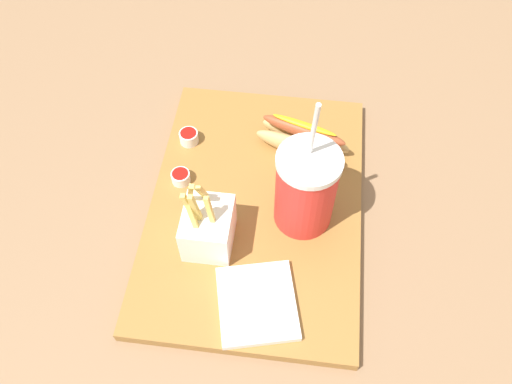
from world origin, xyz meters
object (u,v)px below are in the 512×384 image
(hot_dog_1, at_px, (303,139))
(ketchup_cup_1, at_px, (189,137))
(soda_cup, at_px, (306,189))
(fries_basket, at_px, (208,227))
(napkin_stack, at_px, (257,303))
(ketchup_cup_2, at_px, (181,177))

(hot_dog_1, bearing_deg, ketchup_cup_1, 92.24)
(soda_cup, relative_size, hot_dog_1, 1.49)
(ketchup_cup_1, bearing_deg, soda_cup, -121.77)
(fries_basket, xyz_separation_m, napkin_stack, (-0.10, -0.09, -0.03))
(napkin_stack, bearing_deg, hot_dog_1, -8.08)
(ketchup_cup_2, bearing_deg, hot_dog_1, -64.37)
(fries_basket, xyz_separation_m, ketchup_cup_2, (0.10, 0.07, -0.03))
(soda_cup, bearing_deg, napkin_stack, 161.51)
(fries_basket, distance_m, napkin_stack, 0.13)
(hot_dog_1, distance_m, ketchup_cup_1, 0.20)
(fries_basket, distance_m, hot_dog_1, 0.23)
(soda_cup, height_order, napkin_stack, soda_cup)
(fries_basket, height_order, ketchup_cup_1, fries_basket)
(fries_basket, relative_size, ketchup_cup_1, 4.24)
(hot_dog_1, xyz_separation_m, ketchup_cup_1, (-0.01, 0.20, -0.01))
(ketchup_cup_1, xyz_separation_m, napkin_stack, (-0.28, -0.15, -0.01))
(soda_cup, distance_m, napkin_stack, 0.18)
(fries_basket, height_order, napkin_stack, fries_basket)
(soda_cup, distance_m, ketchup_cup_2, 0.22)
(ketchup_cup_2, bearing_deg, napkin_stack, -142.99)
(hot_dog_1, height_order, ketchup_cup_1, hot_dog_1)
(ketchup_cup_1, relative_size, ketchup_cup_2, 1.04)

